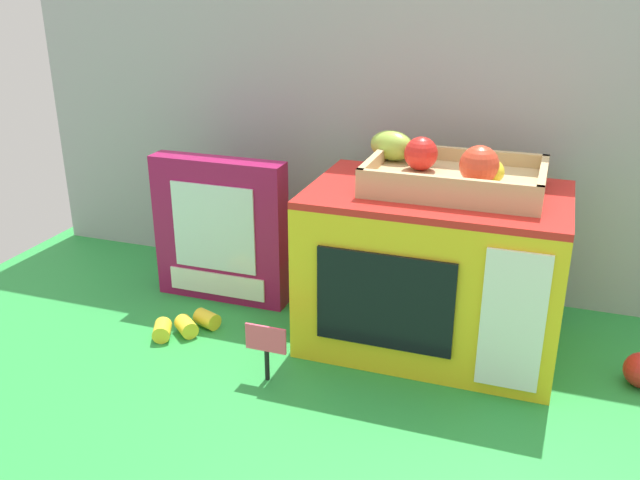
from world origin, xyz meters
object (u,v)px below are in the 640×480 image
(loose_toy_banana, at_px, (185,325))
(cookie_set_box, at_px, (220,231))
(price_sign, at_px, (266,344))
(food_groups_crate, at_px, (449,173))
(toy_microwave, at_px, (433,269))

(loose_toy_banana, bearing_deg, cookie_set_box, 90.66)
(cookie_set_box, relative_size, price_sign, 2.93)
(cookie_set_box, distance_m, price_sign, 0.34)
(food_groups_crate, xyz_separation_m, cookie_set_box, (-0.45, 0.01, -0.17))
(toy_microwave, xyz_separation_m, loose_toy_banana, (-0.43, -0.12, -0.13))
(food_groups_crate, height_order, cookie_set_box, food_groups_crate)
(loose_toy_banana, bearing_deg, price_sign, -24.36)
(price_sign, relative_size, loose_toy_banana, 0.87)
(toy_microwave, bearing_deg, price_sign, -136.38)
(food_groups_crate, relative_size, price_sign, 3.19)
(cookie_set_box, distance_m, loose_toy_banana, 0.21)
(food_groups_crate, height_order, price_sign, food_groups_crate)
(food_groups_crate, distance_m, cookie_set_box, 0.48)
(cookie_set_box, xyz_separation_m, loose_toy_banana, (0.00, -0.16, -0.13))
(cookie_set_box, relative_size, loose_toy_banana, 2.54)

